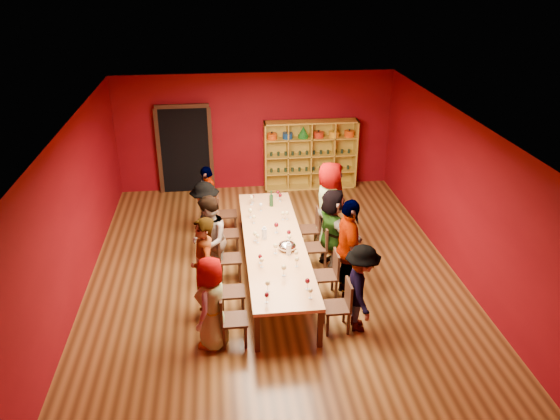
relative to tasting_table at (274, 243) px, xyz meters
The scene contains 50 objects.
room_shell 0.80m from the tasting_table, ahead, with size 7.10×9.10×3.04m.
tasting_table is the anchor object (origin of this frame).
doorway 4.80m from the tasting_table, 112.09° to the left, with size 1.40×0.17×2.30m.
shelving_unit 4.55m from the tasting_table, 72.08° to the left, with size 2.40×0.40×1.80m.
chair_person_left_0 2.13m from the tasting_table, 115.46° to the right, with size 0.42×0.42×0.89m.
person_left_0 2.24m from the tasting_table, 121.20° to the right, with size 0.75×0.41×1.54m, color #5584B0.
chair_person_left_1 1.47m from the tasting_table, 128.81° to the right, with size 0.42×0.42×0.89m.
person_left_1 1.72m from the tasting_table, 138.36° to the right, with size 0.67×0.49×1.83m, color beige.
chair_person_left_2 0.93m from the tasting_table, behind, with size 0.42×0.42×0.89m.
person_left_2 1.21m from the tasting_table, behind, with size 0.82×0.45×1.70m, color #16183C.
chair_person_left_3 1.37m from the tasting_table, 132.13° to the left, with size 0.42×0.42×0.89m.
person_left_3 1.62m from the tasting_table, 141.54° to the left, with size 1.02×0.42×1.57m, color #515156.
chair_person_left_4 2.15m from the tasting_table, 115.10° to the left, with size 0.42×0.42×0.89m.
person_left_4 2.30m from the tasting_table, 122.25° to the left, with size 0.92×0.42×1.56m, color #454549.
chair_person_right_0 1.99m from the tasting_table, 62.68° to the right, with size 0.42×0.42×0.89m.
person_right_0 2.14m from the tasting_table, 55.38° to the right, with size 0.98×0.40×1.52m, color #4A4B4F.
chair_person_right_1 1.23m from the tasting_table, 41.33° to the right, with size 0.42×0.42×0.89m.
person_right_1 1.48m from the tasting_table, 33.15° to the right, with size 1.10×0.50×1.87m, color #C0818B.
chair_person_right_2 0.96m from the tasting_table, 14.40° to the left, with size 0.42×0.42×0.89m.
person_right_2 1.18m from the tasting_table, 11.43° to the left, with size 1.52×0.44×1.64m, color #535359.
chair_person_right_3 1.38m from the tasting_table, 48.02° to the left, with size 0.42×0.42×0.89m.
person_right_3 1.62m from the tasting_table, 39.09° to the left, with size 0.92×0.50×1.88m, color #4E4E53.
wine_glass_0 2.00m from the tasting_table, 99.21° to the right, with size 0.07×0.07×0.18m.
wine_glass_1 0.36m from the tasting_table, behind, with size 0.07×0.07×0.18m.
wine_glass_2 1.69m from the tasting_table, 99.37° to the right, with size 0.08×0.08×0.19m.
wine_glass_3 1.83m from the tasting_table, 79.75° to the left, with size 0.07×0.07×0.19m.
wine_glass_4 0.40m from the tasting_table, behind, with size 0.08×0.08×0.20m.
wine_glass_5 0.40m from the tasting_table, 76.43° to the left, with size 0.09×0.09×0.22m.
wine_glass_6 1.13m from the tasting_table, 109.41° to the left, with size 0.08×0.08×0.21m.
wine_glass_7 0.97m from the tasting_table, 68.08° to the left, with size 0.07×0.07×0.18m.
wine_glass_8 1.02m from the tasting_table, 73.40° to the right, with size 0.08×0.08×0.19m.
wine_glass_9 0.94m from the tasting_table, 72.69° to the left, with size 0.08×0.08×0.19m.
wine_glass_10 0.34m from the tasting_table, ahead, with size 0.08×0.08×0.19m.
wine_glass_11 1.99m from the tasting_table, 81.56° to the left, with size 0.07×0.07×0.18m.
wine_glass_12 1.25m from the tasting_table, 88.43° to the right, with size 0.09×0.09×0.21m.
wine_glass_13 0.98m from the tasting_table, 108.53° to the right, with size 0.07×0.07×0.18m.
wine_glass_14 0.81m from the tasting_table, 66.30° to the right, with size 0.07×0.07×0.18m.
wine_glass_15 0.52m from the tasting_table, 92.80° to the right, with size 0.08×0.08×0.21m.
wine_glass_16 1.73m from the tasting_table, 77.96° to the right, with size 0.08×0.08×0.20m.
wine_glass_17 0.36m from the tasting_table, 28.27° to the right, with size 0.08×0.08×0.19m.
wine_glass_18 1.81m from the tasting_table, 98.72° to the left, with size 0.07×0.07×0.18m.
wine_glass_19 1.97m from the tasting_table, 79.34° to the right, with size 0.08×0.08×0.19m.
wine_glass_20 0.87m from the tasting_table, 112.30° to the left, with size 0.07×0.07×0.18m.
wine_glass_21 1.37m from the tasting_table, 95.63° to the left, with size 0.07×0.07×0.18m.
wine_glass_22 0.86m from the tasting_table, 112.38° to the right, with size 0.07×0.07×0.18m.
wine_glass_23 1.72m from the tasting_table, 100.32° to the left, with size 0.09×0.09×0.22m.
spittoon_bowl 0.43m from the tasting_table, 61.20° to the right, with size 0.33×0.33×0.18m, color silver.
carafe_a 0.26m from the tasting_table, 148.28° to the left, with size 0.10×0.10×0.25m.
carafe_b 0.59m from the tasting_table, 68.98° to the right, with size 0.12×0.12×0.24m.
wine_bottle 1.58m from the tasting_table, 86.12° to the left, with size 0.11×0.11×0.35m.
Camera 1 is at (-0.92, -8.93, 5.59)m, focal length 35.00 mm.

